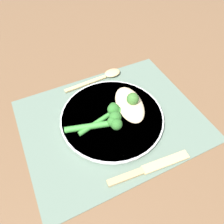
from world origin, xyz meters
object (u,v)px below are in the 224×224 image
Objects in this scene: plate at (112,117)px; chicken_fillet at (130,104)px; broccoli_stalk_left at (111,112)px; spoon at (106,75)px; knife at (148,169)px; broccoli_stalk_front at (108,122)px.

chicken_fillet is at bearing -174.33° from plate.
plate is 0.05m from chicken_fillet.
plate is 1.94× the size of chicken_fillet.
spoon is (-0.06, -0.15, -0.02)m from broccoli_stalk_left.
chicken_fillet is 0.16m from knife.
broccoli_stalk_left is at bearing 1.77° from chicken_fillet.
spoon is (-0.05, -0.15, -0.00)m from plate.
chicken_fillet is at bearing 77.57° from broccoli_stalk_left.
plate is at bearing 149.99° from broccoli_stalk_front.
knife is (-0.03, 0.13, -0.02)m from broccoli_stalk_front.
broccoli_stalk_front is at bearing 20.06° from chicken_fillet.
broccoli_stalk_left is (0.00, -0.00, 0.02)m from plate.
chicken_fillet reaches higher than spoon.
spoon is at bearing 144.96° from broccoli_stalk_left.
broccoli_stalk_left is at bearing -170.64° from knife.
knife is (-0.01, 0.15, -0.01)m from plate.
knife is at bearing 29.29° from broccoli_stalk_front.
knife is at bearing -9.61° from broccoli_stalk_left.
broccoli_stalk_front reaches higher than chicken_fillet.
spoon is at bearing -91.46° from chicken_fillet.
broccoli_stalk_front is (0.02, 0.02, 0.02)m from plate.
chicken_fillet is 0.69× the size of knife.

